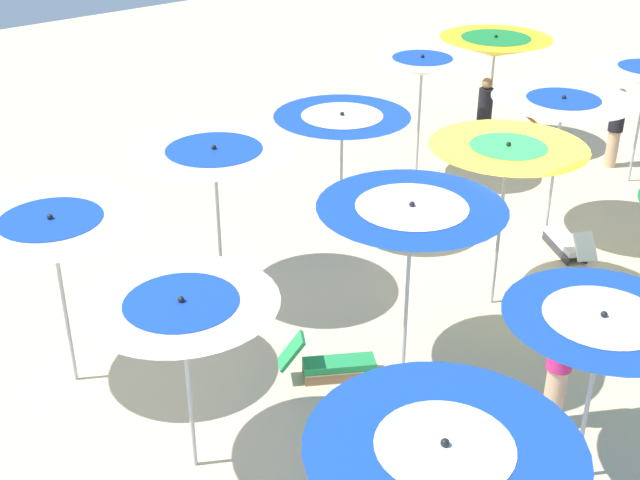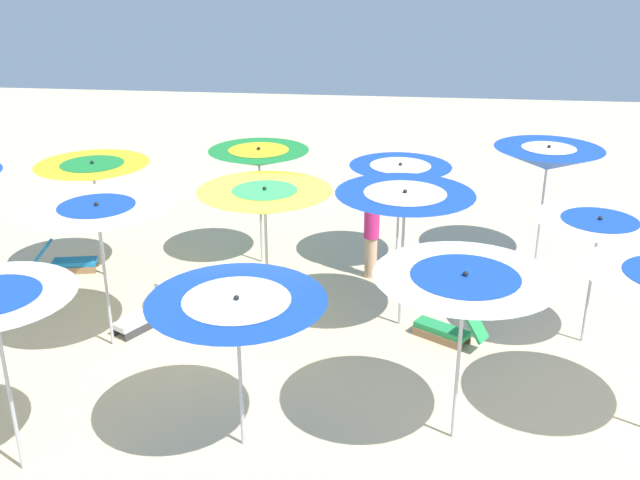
% 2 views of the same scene
% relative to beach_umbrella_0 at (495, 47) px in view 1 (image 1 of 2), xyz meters
% --- Properties ---
extents(ground, '(41.89, 41.89, 0.04)m').
position_rel_beach_umbrella_0_xyz_m(ground, '(-3.94, 4.65, -2.20)').
color(ground, beige).
extents(beach_umbrella_0, '(2.29, 2.29, 2.43)m').
position_rel_beach_umbrella_0_xyz_m(beach_umbrella_0, '(0.00, 0.00, 0.00)').
color(beach_umbrella_0, '#B2B2B7').
rests_on(beach_umbrella_0, ground).
extents(beach_umbrella_1, '(1.92, 1.92, 2.50)m').
position_rel_beach_umbrella_0_xyz_m(beach_umbrella_1, '(-0.29, 2.44, 0.10)').
color(beach_umbrella_1, '#B2B2B7').
rests_on(beach_umbrella_1, ground).
extents(beach_umbrella_2, '(2.24, 2.24, 2.19)m').
position_rel_beach_umbrella_0_xyz_m(beach_umbrella_2, '(-1.10, 5.09, -0.25)').
color(beach_umbrella_2, '#B2B2B7').
rests_on(beach_umbrella_2, ground).
extents(beach_umbrella_3, '(2.27, 2.27, 2.44)m').
position_rel_beach_umbrella_0_xyz_m(beach_umbrella_3, '(-1.58, 7.85, 0.05)').
color(beach_umbrella_3, '#B2B2B7').
rests_on(beach_umbrella_3, ground).
extents(beach_umbrella_4, '(2.24, 2.24, 2.37)m').
position_rel_beach_umbrella_0_xyz_m(beach_umbrella_4, '(-2.08, 10.46, -0.03)').
color(beach_umbrella_4, '#B2B2B7').
rests_on(beach_umbrella_4, ground).
extents(beach_umbrella_6, '(2.30, 2.30, 2.49)m').
position_rel_beach_umbrella_0_xyz_m(beach_umbrella_6, '(-3.39, 2.40, 0.08)').
color(beach_umbrella_6, '#B2B2B7').
rests_on(beach_umbrella_6, ground).
extents(beach_umbrella_7, '(2.17, 2.17, 2.55)m').
position_rel_beach_umbrella_0_xyz_m(beach_umbrella_7, '(-4.27, 4.85, 0.10)').
color(beach_umbrella_7, '#B2B2B7').
rests_on(beach_umbrella_7, ground).
extents(beach_umbrella_8, '(2.28, 2.28, 2.46)m').
position_rel_beach_umbrella_0_xyz_m(beach_umbrella_8, '(-4.66, 7.08, 0.04)').
color(beach_umbrella_8, '#B2B2B7').
rests_on(beach_umbrella_8, ground).
extents(beach_umbrella_9, '(2.02, 2.02, 2.21)m').
position_rel_beach_umbrella_0_xyz_m(beach_umbrella_9, '(-4.42, 10.12, -0.18)').
color(beach_umbrella_9, '#B2B2B7').
rests_on(beach_umbrella_9, ground).
extents(beach_umbrella_13, '(2.01, 2.01, 2.16)m').
position_rel_beach_umbrella_0_xyz_m(beach_umbrella_13, '(-7.26, 6.98, -0.25)').
color(beach_umbrella_13, '#B2B2B7').
rests_on(beach_umbrella_13, ground).
extents(beach_umbrella_14, '(2.14, 2.14, 2.46)m').
position_rel_beach_umbrella_0_xyz_m(beach_umbrella_14, '(-7.78, 9.87, 0.01)').
color(beach_umbrella_14, '#B2B2B7').
rests_on(beach_umbrella_14, ground).
extents(lounger_0, '(0.93, 1.23, 0.67)m').
position_rel_beach_umbrella_0_xyz_m(lounger_0, '(-4.14, 7.88, -1.97)').
color(lounger_0, olive).
rests_on(lounger_0, ground).
extents(lounger_2, '(1.30, 0.93, 0.61)m').
position_rel_beach_umbrella_0_xyz_m(lounger_2, '(-4.07, 2.72, -1.98)').
color(lounger_2, '#333338').
rests_on(lounger_2, ground).
extents(lounger_3, '(0.87, 1.34, 0.61)m').
position_rel_beach_umbrella_0_xyz_m(lounger_3, '(-0.08, -0.67, -1.97)').
color(lounger_3, silver).
rests_on(lounger_3, ground).
extents(beachgoer_0, '(0.30, 0.30, 1.63)m').
position_rel_beach_umbrella_0_xyz_m(beachgoer_0, '(-2.34, -1.11, -1.33)').
color(beachgoer_0, '#D8A87F').
rests_on(beachgoer_0, ground).
extents(beachgoer_1, '(0.30, 0.30, 1.80)m').
position_rel_beach_umbrella_0_xyz_m(beachgoer_1, '(-6.54, 6.48, -1.23)').
color(beachgoer_1, '#D8A87F').
rests_on(beachgoer_1, ground).
extents(beachgoer_2, '(0.30, 0.30, 1.74)m').
position_rel_beach_umbrella_0_xyz_m(beachgoer_2, '(-0.42, 0.65, -1.26)').
color(beachgoer_2, '#A3704C').
rests_on(beachgoer_2, ground).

